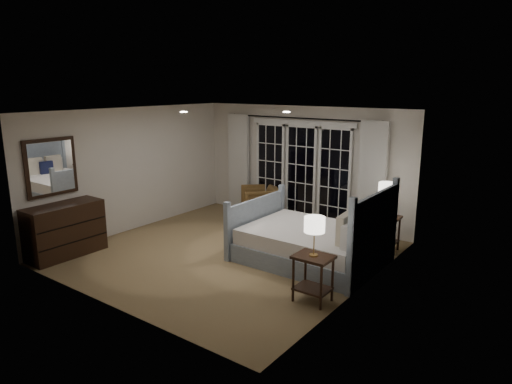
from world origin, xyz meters
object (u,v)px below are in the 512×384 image
Objects in this scene: nightstand_right at (385,228)px; lamp_right at (387,190)px; lamp_left at (315,225)px; armchair at (260,202)px; dresser at (65,230)px; nightstand_left at (313,271)px; bed at (313,243)px.

lamp_right is at bearing 90.00° from nightstand_right.
lamp_left is 4.17m from armchair.
lamp_right is 0.47× the size of dresser.
lamp_right is 0.76× the size of armchair.
nightstand_left is at bearing 1.54° from armchair.
lamp_right is at bearing 39.34° from armchair.
nightstand_left is 0.84× the size of armchair.
armchair is 0.61× the size of dresser.
lamp_left is (0.00, -0.00, 0.66)m from nightstand_left.
nightstand_right is at bearing -90.00° from lamp_right.
nightstand_left reaches higher than nightstand_right.
bed is 3.78× the size of lamp_right.
lamp_right is at bearing 88.86° from nightstand_left.
armchair reaches higher than nightstand_right.
bed is 1.46m from nightstand_left.
armchair is at bearing 173.97° from lamp_right.
lamp_right is 3.12m from armchair.
bed reaches higher than lamp_left.
armchair is at bearing 173.97° from nightstand_right.
dresser is at bearing -141.10° from lamp_right.
lamp_right is 5.71m from dresser.
nightstand_left is 2.53m from nightstand_right.
lamp_left is at bearing 1.54° from armchair.
nightstand_right is 1.17× the size of lamp_left.
nightstand_left is (0.72, -1.27, 0.11)m from bed.
armchair is (-3.01, 0.32, -0.06)m from nightstand_right.
lamp_right is at bearing 88.86° from lamp_left.
lamp_left is at bearing -90.00° from nightstand_left.
nightstand_left is at bearing -60.61° from bed.
armchair is at bearing 136.17° from nightstand_left.
lamp_left is 4.53m from dresser.
bed is at bearing 119.39° from nightstand_left.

